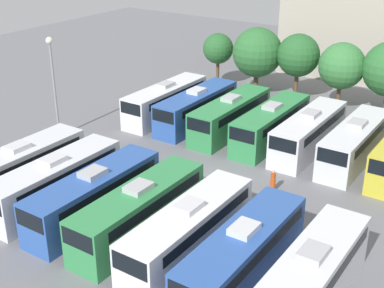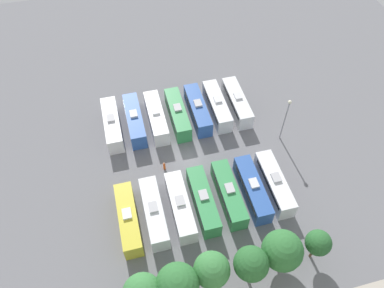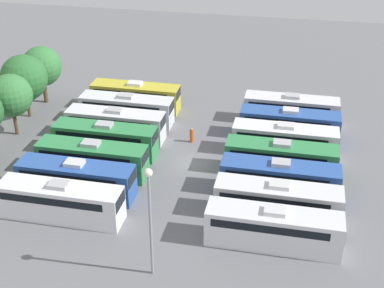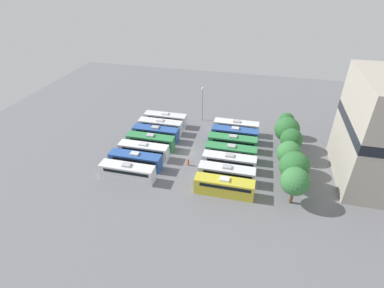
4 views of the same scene
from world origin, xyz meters
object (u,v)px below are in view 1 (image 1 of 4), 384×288
Objects in this scene: bus_3 at (140,210)px; bus_4 at (189,230)px; bus_10 at (271,123)px; tree_1 at (257,53)px; bus_6 at (311,278)px; bus_7 at (166,100)px; tree_2 at (298,55)px; bus_12 at (355,142)px; worker_person at (273,181)px; tree_0 at (218,49)px; tree_3 at (342,66)px; bus_11 at (309,131)px; bus_8 at (197,107)px; light_pole at (53,72)px; bus_2 at (95,194)px; bus_0 at (21,167)px; bus_9 at (231,115)px; bus_1 at (56,180)px; bus_5 at (243,253)px.

bus_3 is 3.68m from bus_4.
tree_1 is at bearing 123.47° from bus_10.
bus_6 is 27.90m from bus_7.
tree_1 is 4.33m from tree_2.
bus_4 is 17.88m from bus_12.
tree_0 is (-15.95, 18.60, 3.51)m from worker_person.
tree_2 reaches higher than bus_4.
tree_3 is (12.91, 10.93, 2.81)m from bus_7.
tree_0 is (-22.71, 28.36, 2.61)m from bus_6.
tree_0 is (-15.24, 10.64, 2.61)m from bus_11.
worker_person is (11.56, -7.79, -0.90)m from bus_8.
bus_11 is at bearing 0.90° from bus_8.
tree_0 reaches higher than bus_6.
bus_6 is 1.00× the size of bus_11.
bus_4 is at bearing -77.82° from tree_2.
light_pole is at bearing -175.99° from worker_person.
bus_2 is 17.66m from bus_8.
bus_12 is at bearing 66.93° from bus_3.
bus_6 is at bearing -17.42° from light_pole.
tree_2 is 4.76m from tree_3.
bus_0 is 10.34m from light_pole.
bus_9 is 1.53× the size of tree_3.
bus_10 reaches higher than worker_person.
bus_1 is at bearing -98.98° from tree_2.
tree_3 reaches higher than bus_6.
bus_0 is 17.17m from bus_7.
bus_10 is (7.48, 0.09, 0.00)m from bus_8.
light_pole is at bearing -154.00° from bus_11.
worker_person is at bearing 4.01° from light_pole.
bus_4 is 1.00× the size of bus_7.
bus_1 is 28.21m from tree_1.
bus_3 is 1.00× the size of bus_9.
bus_0 is at bearing 179.93° from bus_4.
bus_1 is 7.04m from bus_3.
light_pole reaches higher than bus_7.
bus_7 is (-7.12, 17.17, 0.00)m from bus_2.
tree_0 is (-11.87, 10.72, 2.61)m from bus_10.
bus_12 is (18.04, 17.47, 0.00)m from bus_0.
bus_7 and bus_9 have the same top height.
bus_6 is 19.24m from bus_11.
tree_1 is at bearing 122.29° from bus_6.
tree_1 is at bearing 143.42° from bus_12.
bus_5 is (10.88, -0.29, 0.00)m from bus_2.
bus_3 is at bearing -77.98° from bus_9.
bus_0 is 17.74m from worker_person.
bus_12 is (3.71, 17.49, 0.00)m from bus_4.
bus_11 is 18.77m from tree_0.
bus_1 is 1.49× the size of tree_2.
tree_2 is at bearing 102.18° from bus_4.
bus_2 is 17.20m from bus_9.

